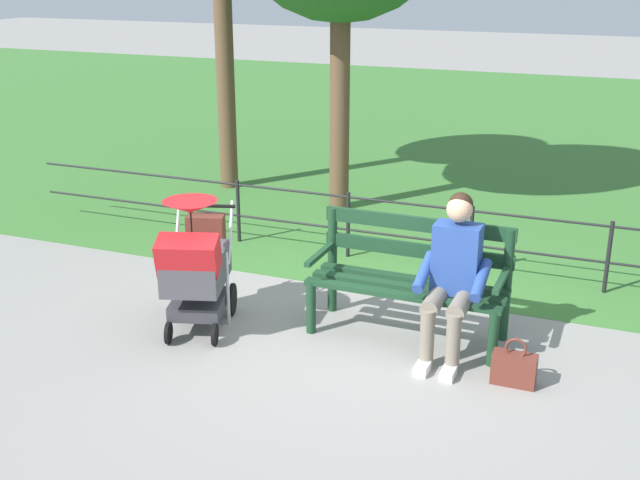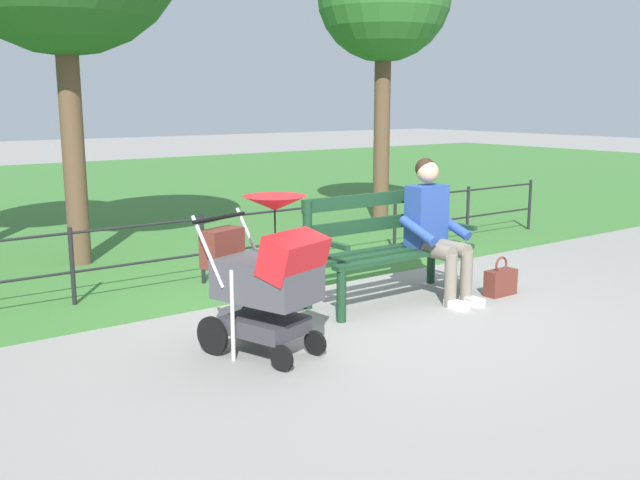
# 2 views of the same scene
# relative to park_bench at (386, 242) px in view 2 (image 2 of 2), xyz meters

# --- Properties ---
(ground_plane) EXTENTS (60.00, 60.00, 0.00)m
(ground_plane) POSITION_rel_park_bench_xyz_m (0.44, 0.12, -0.53)
(ground_plane) COLOR gray
(grass_lawn) EXTENTS (40.00, 16.00, 0.01)m
(grass_lawn) POSITION_rel_park_bench_xyz_m (0.44, -8.68, -0.52)
(grass_lawn) COLOR #3D7533
(grass_lawn) RESTS_ON ground
(park_bench) EXTENTS (1.60, 0.61, 0.96)m
(park_bench) POSITION_rel_park_bench_xyz_m (0.00, 0.00, 0.00)
(park_bench) COLOR #193D23
(park_bench) RESTS_ON ground
(person_on_bench) EXTENTS (0.53, 0.74, 1.28)m
(person_on_bench) POSITION_rel_park_bench_xyz_m (-0.39, 0.22, 0.15)
(person_on_bench) COLOR slate
(person_on_bench) RESTS_ON ground
(stroller) EXTENTS (0.74, 0.99, 1.15)m
(stroller) POSITION_rel_park_bench_xyz_m (1.65, 0.61, 0.07)
(stroller) COLOR black
(stroller) RESTS_ON ground
(handbag) EXTENTS (0.32, 0.14, 0.37)m
(handbag) POSITION_rel_park_bench_xyz_m (-0.95, 0.55, -0.40)
(handbag) COLOR brown
(handbag) RESTS_ON ground
(park_fence) EXTENTS (8.95, 0.04, 0.70)m
(park_fence) POSITION_rel_park_bench_xyz_m (-0.06, -1.48, -0.10)
(park_fence) COLOR black
(park_fence) RESTS_ON ground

